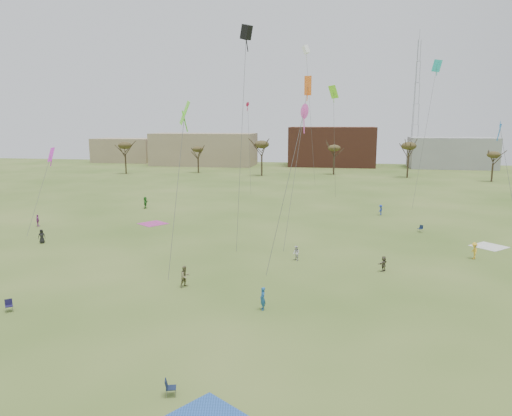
% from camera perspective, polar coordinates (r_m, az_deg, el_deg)
% --- Properties ---
extents(ground, '(260.00, 260.00, 0.00)m').
position_cam_1_polar(ground, '(34.94, -3.52, -12.42)').
color(ground, '#38581B').
rests_on(ground, ground).
extents(flyer_near_right, '(0.63, 0.73, 1.69)m').
position_cam_1_polar(flyer_near_right, '(35.11, 0.80, -10.80)').
color(flyer_near_right, '#205895').
rests_on(flyer_near_right, ground).
extents(spectator_fore_b, '(1.05, 1.10, 1.80)m').
position_cam_1_polar(spectator_fore_b, '(40.14, -8.50, -8.10)').
color(spectator_fore_b, olive).
rests_on(spectator_fore_b, ground).
extents(spectator_fore_c, '(1.12, 1.32, 1.43)m').
position_cam_1_polar(spectator_fore_c, '(45.26, 15.03, -6.46)').
color(spectator_fore_c, brown).
rests_on(spectator_fore_c, ground).
extents(flyer_mid_a, '(0.92, 0.80, 1.59)m').
position_cam_1_polar(flyer_mid_a, '(58.81, -24.28, -3.11)').
color(flyer_mid_a, black).
rests_on(flyer_mid_a, ground).
extents(flyer_mid_b, '(0.68, 1.11, 1.67)m').
position_cam_1_polar(flyer_mid_b, '(52.33, 24.67, -4.66)').
color(flyer_mid_b, gold).
rests_on(flyer_mid_b, ground).
extents(spectator_mid_d, '(0.68, 0.99, 1.56)m').
position_cam_1_polar(spectator_mid_d, '(68.43, -24.68, -1.37)').
color(spectator_mid_d, '#A6459D').
rests_on(spectator_mid_d, ground).
extents(spectator_mid_e, '(0.88, 0.90, 1.46)m').
position_cam_1_polar(spectator_mid_e, '(47.22, 4.84, -5.42)').
color(spectator_mid_e, silver).
rests_on(spectator_mid_e, ground).
extents(flyer_far_a, '(0.88, 1.78, 1.83)m').
position_cam_1_polar(flyer_far_a, '(77.36, -13.11, 0.65)').
color(flyer_far_a, '#2C7426').
rests_on(flyer_far_a, ground).
extents(flyer_far_c, '(0.94, 1.14, 1.54)m').
position_cam_1_polar(flyer_far_c, '(72.12, 14.69, -0.22)').
color(flyer_far_c, '#21389B').
rests_on(flyer_far_c, ground).
extents(blanket_cream, '(4.40, 4.40, 0.03)m').
position_cam_1_polar(blanket_cream, '(58.28, 26.14, -4.17)').
color(blanket_cream, white).
rests_on(blanket_cream, ground).
extents(blanket_plum, '(4.41, 4.41, 0.03)m').
position_cam_1_polar(blanket_plum, '(65.45, -12.24, -1.85)').
color(blanket_plum, '#B7388C').
rests_on(blanket_plum, ground).
extents(camp_chair_left, '(0.73, 0.74, 0.87)m').
position_cam_1_polar(camp_chair_left, '(39.28, -27.46, -10.58)').
color(camp_chair_left, '#181439').
rests_on(camp_chair_left, ground).
extents(camp_chair_center, '(0.67, 0.64, 0.87)m').
position_cam_1_polar(camp_chair_center, '(25.75, -10.17, -20.74)').
color(camp_chair_center, '#131D35').
rests_on(camp_chair_center, ground).
extents(camp_chair_right, '(0.74, 0.74, 0.87)m').
position_cam_1_polar(camp_chair_right, '(62.52, 19.06, -2.51)').
color(camp_chair_right, '#142139').
rests_on(camp_chair_right, ground).
extents(kites_aloft, '(55.22, 69.19, 26.81)m').
position_cam_1_polar(kites_aloft, '(65.73, 4.02, 16.51)').
color(kites_aloft, red).
rests_on(kites_aloft, ground).
extents(tree_line, '(117.44, 49.32, 8.91)m').
position_cam_1_polar(tree_line, '(111.12, 4.64, 6.93)').
color(tree_line, '#3A2B1E').
rests_on(tree_line, ground).
extents(building_tan, '(32.00, 14.00, 10.00)m').
position_cam_1_polar(building_tan, '(152.65, -6.24, 7.01)').
color(building_tan, '#937F60').
rests_on(building_tan, ground).
extents(building_brick, '(26.00, 16.00, 12.00)m').
position_cam_1_polar(building_brick, '(151.52, 9.11, 7.30)').
color(building_brick, brown).
rests_on(building_brick, ground).
extents(building_grey, '(24.00, 12.00, 9.00)m').
position_cam_1_polar(building_grey, '(153.03, 22.37, 6.13)').
color(building_grey, gray).
rests_on(building_grey, ground).
extents(building_tan_west, '(20.00, 12.00, 8.00)m').
position_cam_1_polar(building_tan_west, '(169.94, -15.39, 6.69)').
color(building_tan_west, '#937F60').
rests_on(building_tan_west, ground).
extents(radio_tower, '(1.51, 1.72, 41.00)m').
position_cam_1_polar(radio_tower, '(158.00, 18.58, 11.81)').
color(radio_tower, '#9EA3A8').
rests_on(radio_tower, ground).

